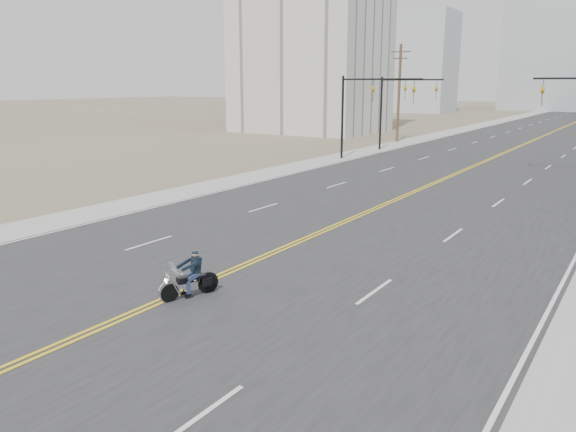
# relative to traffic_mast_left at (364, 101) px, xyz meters

# --- Properties ---
(ground_plane) EXTENTS (400.00, 400.00, 0.00)m
(ground_plane) POSITION_rel_traffic_mast_left_xyz_m (8.98, -32.00, -4.94)
(ground_plane) COLOR #776D56
(ground_plane) RESTS_ON ground
(road) EXTENTS (20.00, 200.00, 0.01)m
(road) POSITION_rel_traffic_mast_left_xyz_m (8.98, 38.00, -4.93)
(road) COLOR #303033
(road) RESTS_ON ground
(sidewalk_left) EXTENTS (3.00, 200.00, 0.01)m
(sidewalk_left) POSITION_rel_traffic_mast_left_xyz_m (-2.52, 38.00, -4.93)
(sidewalk_left) COLOR #A5A5A0
(sidewalk_left) RESTS_ON ground
(traffic_mast_left) EXTENTS (7.10, 0.26, 7.00)m
(traffic_mast_left) POSITION_rel_traffic_mast_left_xyz_m (0.00, 0.00, 0.00)
(traffic_mast_left) COLOR black
(traffic_mast_left) RESTS_ON ground
(traffic_mast_far) EXTENTS (6.10, 0.26, 7.00)m
(traffic_mast_far) POSITION_rel_traffic_mast_left_xyz_m (-0.33, 8.00, -0.06)
(traffic_mast_far) COLOR black
(traffic_mast_far) RESTS_ON ground
(utility_pole_left) EXTENTS (2.20, 0.30, 10.50)m
(utility_pole_left) POSITION_rel_traffic_mast_left_xyz_m (-3.52, 16.00, 0.54)
(utility_pole_left) COLOR brown
(utility_pole_left) RESTS_ON ground
(apartment_block) EXTENTS (18.00, 14.00, 30.00)m
(apartment_block) POSITION_rel_traffic_mast_left_xyz_m (-19.02, 23.00, 10.06)
(apartment_block) COLOR silver
(apartment_block) RESTS_ON ground
(haze_bldg_a) EXTENTS (14.00, 12.00, 22.00)m
(haze_bldg_a) POSITION_rel_traffic_mast_left_xyz_m (-26.02, 83.00, 6.06)
(haze_bldg_a) COLOR #B7BCC6
(haze_bldg_a) RESTS_ON ground
(haze_bldg_d) EXTENTS (20.00, 15.00, 26.00)m
(haze_bldg_d) POSITION_rel_traffic_mast_left_xyz_m (-3.02, 108.00, 8.06)
(haze_bldg_d) COLOR #ADB2B7
(haze_bldg_d) RESTS_ON ground
(haze_bldg_f) EXTENTS (12.00, 12.00, 16.00)m
(haze_bldg_f) POSITION_rel_traffic_mast_left_xyz_m (-41.02, 98.00, 3.06)
(haze_bldg_f) COLOR #ADB2B7
(haze_bldg_f) RESTS_ON ground
(motorcyclist) EXTENTS (1.37, 1.99, 1.43)m
(motorcyclist) POSITION_rel_traffic_mast_left_xyz_m (9.43, -31.48, -4.22)
(motorcyclist) COLOR black
(motorcyclist) RESTS_ON ground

